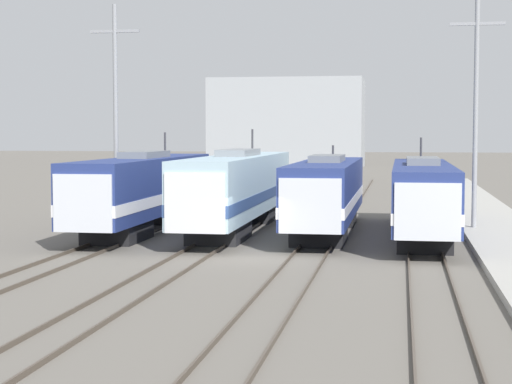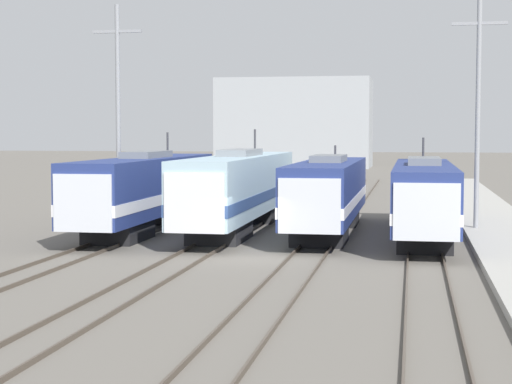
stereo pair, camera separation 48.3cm
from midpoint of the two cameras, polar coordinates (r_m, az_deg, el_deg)
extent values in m
plane|color=#666059|center=(36.15, -0.08, -4.40)|extent=(400.00, 400.00, 0.00)
cube|color=#4C4238|center=(38.40, -11.98, -3.88)|extent=(0.07, 120.00, 0.15)
cube|color=#4C4238|center=(37.89, -9.96, -3.96)|extent=(0.07, 120.00, 0.15)
cube|color=#4C4238|center=(36.84, -4.93, -4.14)|extent=(0.07, 120.00, 0.15)
cube|color=#4C4238|center=(36.49, -2.75, -4.21)|extent=(0.07, 120.00, 0.15)
cube|color=#4C4238|center=(35.87, 2.63, -4.35)|extent=(0.07, 120.00, 0.15)
cube|color=#4C4238|center=(35.71, 4.92, -4.40)|extent=(0.07, 120.00, 0.15)
cube|color=#4C4238|center=(35.56, 10.47, -4.49)|extent=(0.07, 120.00, 0.15)
cube|color=#4C4238|center=(35.59, 12.78, -4.51)|extent=(0.07, 120.00, 0.15)
cube|color=black|center=(42.18, -8.81, -2.60)|extent=(2.46, 4.01, 0.95)
cube|color=black|center=(50.82, -5.44, -1.45)|extent=(2.46, 4.01, 0.95)
cube|color=navy|center=(46.32, -6.99, 0.44)|extent=(2.89, 18.21, 2.98)
cube|color=silver|center=(46.36, -6.98, -0.29)|extent=(2.93, 18.25, 0.54)
cube|color=silver|center=(38.69, -10.57, -0.62)|extent=(2.66, 2.19, 2.53)
cube|color=black|center=(37.70, -11.13, 0.11)|extent=(2.26, 0.08, 0.71)
cube|color=slate|center=(46.24, -7.01, 2.50)|extent=(1.59, 4.55, 0.35)
cylinder|color=#38383D|center=(50.07, -5.64, 3.20)|extent=(0.12, 0.12, 1.36)
cube|color=#232326|center=(41.67, -2.07, -2.63)|extent=(2.47, 4.38, 0.95)
cube|color=#232326|center=(51.38, 0.32, -1.38)|extent=(2.47, 4.38, 0.95)
cube|color=#9EBCCC|center=(46.35, -0.75, 0.54)|extent=(2.90, 19.91, 3.07)
cube|color=navy|center=(46.39, -0.75, -0.22)|extent=(2.94, 19.95, 0.55)
cube|color=silver|center=(37.47, -3.45, -0.64)|extent=(2.67, 1.84, 2.61)
cube|color=black|center=(36.61, -3.77, 0.15)|extent=(2.27, 0.08, 0.73)
cube|color=gray|center=(46.28, -0.76, 2.65)|extent=(1.60, 4.98, 0.35)
cylinder|color=#38383D|center=(50.57, 0.20, 3.39)|extent=(0.12, 0.12, 1.45)
cube|color=black|center=(40.88, 4.62, -2.77)|extent=(2.48, 3.75, 0.95)
cube|color=black|center=(49.31, 5.61, -1.62)|extent=(2.48, 3.75, 0.95)
cube|color=navy|center=(44.93, 5.18, 0.24)|extent=(2.92, 17.03, 2.80)
cube|color=silver|center=(44.97, 5.17, -0.47)|extent=(2.96, 17.07, 0.50)
cube|color=silver|center=(37.26, 4.09, -0.85)|extent=(2.69, 1.75, 2.38)
cube|color=black|center=(36.43, 3.96, -0.13)|extent=(2.29, 0.08, 0.67)
cube|color=slate|center=(44.85, 5.19, 2.25)|extent=(1.61, 4.26, 0.35)
cylinder|color=#38383D|center=(48.58, 5.59, 2.65)|extent=(0.12, 0.12, 0.80)
cube|color=black|center=(39.43, 11.51, -3.09)|extent=(2.43, 4.01, 0.95)
cube|color=black|center=(48.47, 11.30, -1.78)|extent=(2.43, 4.01, 0.95)
cube|color=navy|center=(43.79, 11.43, 0.03)|extent=(2.86, 18.21, 2.73)
cube|color=silver|center=(43.83, 11.42, -0.68)|extent=(2.90, 18.25, 0.49)
cube|color=silver|center=(35.83, 11.65, -1.16)|extent=(2.63, 2.40, 2.32)
cube|color=black|center=(34.67, 11.71, -0.48)|extent=(2.24, 0.08, 0.65)
cube|color=slate|center=(43.71, 11.45, 2.05)|extent=(1.57, 4.55, 0.35)
cylinder|color=#38383D|center=(47.70, 11.37, 2.79)|extent=(0.12, 0.12, 1.32)
cylinder|color=gray|center=(48.59, -8.90, 5.01)|extent=(0.25, 0.25, 12.37)
cube|color=gray|center=(48.90, -8.96, 10.53)|extent=(2.83, 0.16, 0.16)
cylinder|color=gray|center=(46.02, 14.86, 4.99)|extent=(0.25, 0.25, 12.37)
cube|color=gray|center=(46.35, 14.97, 10.81)|extent=(2.83, 0.16, 0.16)
cube|color=#9EA3A8|center=(131.99, 2.76, 4.60)|extent=(23.07, 12.64, 13.48)
camera|label=1|loc=(0.24, -89.64, 0.02)|focal=60.00mm
camera|label=2|loc=(0.24, 90.36, -0.02)|focal=60.00mm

